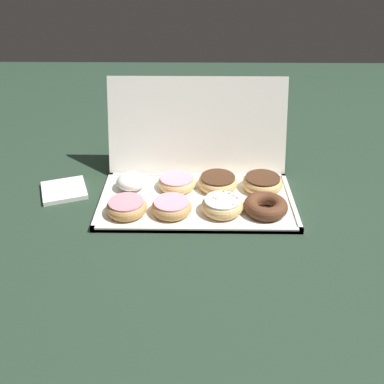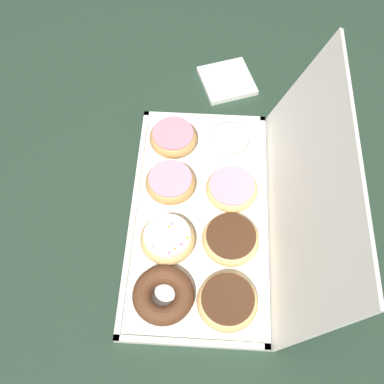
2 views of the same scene
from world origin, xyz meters
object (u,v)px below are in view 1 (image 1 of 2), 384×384
at_px(pink_frosted_donut_5, 176,182).
at_px(napkin_stack, 63,190).
at_px(pink_frosted_donut_0, 126,207).
at_px(chocolate_cake_ring_donut_3, 265,206).
at_px(donut_box, 196,201).
at_px(chocolate_frosted_donut_7, 262,183).
at_px(chocolate_frosted_donut_6, 217,182).
at_px(pink_frosted_donut_1, 171,207).
at_px(sprinkle_donut_2, 221,205).
at_px(powdered_filled_donut_4, 131,181).

bearing_deg(pink_frosted_donut_5, napkin_stack, -177.38).
height_order(pink_frosted_donut_0, chocolate_cake_ring_donut_3, same).
relative_size(donut_box, chocolate_frosted_donut_7, 4.64).
relative_size(pink_frosted_donut_0, chocolate_frosted_donut_6, 0.94).
height_order(donut_box, napkin_stack, donut_box).
bearing_deg(donut_box, chocolate_frosted_donut_7, 18.30).
relative_size(pink_frosted_donut_0, chocolate_cake_ring_donut_3, 0.92).
relative_size(pink_frosted_donut_1, sprinkle_donut_2, 0.98).
bearing_deg(donut_box, sprinkle_donut_2, -41.48).
distance_m(pink_frosted_donut_1, chocolate_frosted_donut_7, 0.29).
relative_size(pink_frosted_donut_1, chocolate_cake_ring_donut_3, 0.92).
height_order(powdered_filled_donut_4, pink_frosted_donut_5, powdered_filled_donut_4).
bearing_deg(pink_frosted_donut_1, chocolate_cake_ring_donut_3, 1.48).
xyz_separation_m(pink_frosted_donut_1, chocolate_frosted_donut_6, (0.13, 0.13, 0.00)).
bearing_deg(sprinkle_donut_2, pink_frosted_donut_5, 134.80).
height_order(sprinkle_donut_2, pink_frosted_donut_5, sprinkle_donut_2).
xyz_separation_m(donut_box, chocolate_cake_ring_donut_3, (0.19, -0.06, 0.02)).
bearing_deg(pink_frosted_donut_1, donut_box, 44.15).
bearing_deg(pink_frosted_donut_1, sprinkle_donut_2, 2.22).
relative_size(powdered_filled_donut_4, pink_frosted_donut_5, 0.78).
bearing_deg(sprinkle_donut_2, chocolate_frosted_donut_6, 93.13).
height_order(sprinkle_donut_2, napkin_stack, sprinkle_donut_2).
relative_size(pink_frosted_donut_1, napkin_stack, 0.88).
bearing_deg(powdered_filled_donut_4, donut_box, -18.02).
bearing_deg(pink_frosted_donut_0, pink_frosted_donut_5, 46.63).
distance_m(pink_frosted_donut_1, pink_frosted_donut_5, 0.14).
xyz_separation_m(chocolate_frosted_donut_7, napkin_stack, (-0.59, -0.01, -0.02)).
height_order(powdered_filled_donut_4, napkin_stack, powdered_filled_donut_4).
xyz_separation_m(sprinkle_donut_2, chocolate_frosted_donut_6, (-0.01, 0.13, -0.00)).
bearing_deg(sprinkle_donut_2, donut_box, 138.52).
xyz_separation_m(sprinkle_donut_2, chocolate_frosted_donut_7, (0.12, 0.13, -0.00)).
bearing_deg(chocolate_cake_ring_donut_3, pink_frosted_donut_1, -178.52).
bearing_deg(chocolate_frosted_donut_6, pink_frosted_donut_5, 179.86).
relative_size(sprinkle_donut_2, pink_frosted_donut_5, 1.00).
xyz_separation_m(powdered_filled_donut_4, napkin_stack, (-0.20, -0.01, -0.03)).
bearing_deg(powdered_filled_donut_4, chocolate_frosted_donut_7, 0.12).
bearing_deg(donut_box, pink_frosted_donut_1, -135.85).
height_order(sprinkle_donut_2, chocolate_frosted_donut_6, sprinkle_donut_2).
relative_size(pink_frosted_donut_5, napkin_stack, 0.90).
height_order(chocolate_cake_ring_donut_3, chocolate_frosted_donut_6, same).
distance_m(donut_box, sprinkle_donut_2, 0.10).
distance_m(chocolate_cake_ring_donut_3, chocolate_frosted_donut_6, 0.18).
xyz_separation_m(pink_frosted_donut_5, napkin_stack, (-0.34, -0.02, -0.02)).
bearing_deg(donut_box, pink_frosted_donut_5, 131.04).
xyz_separation_m(chocolate_cake_ring_donut_3, napkin_stack, (-0.58, 0.11, -0.02)).
xyz_separation_m(chocolate_cake_ring_donut_3, pink_frosted_donut_5, (-0.25, 0.13, -0.00)).
bearing_deg(napkin_stack, pink_frosted_donut_1, -20.06).
relative_size(donut_box, pink_frosted_donut_0, 4.95).
bearing_deg(pink_frosted_donut_0, donut_box, 20.09).
bearing_deg(pink_frosted_donut_5, chocolate_cake_ring_donut_3, -27.46).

